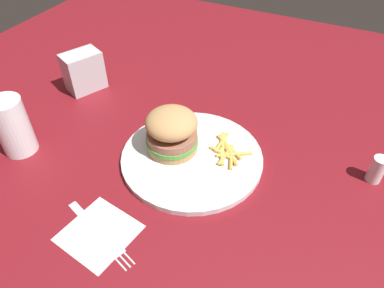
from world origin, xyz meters
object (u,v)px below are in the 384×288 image
Objects in this scene: fries_pile at (227,150)px; salt_shaker at (377,169)px; napkin at (99,233)px; sandwich at (172,131)px; fork at (99,233)px; drink_glass at (14,129)px; napkin_dispenser at (84,71)px; plate at (192,157)px.

salt_shaker is at bearing -167.18° from fries_pile.
fries_pile is 0.28m from salt_shaker.
fries_pile is 0.29m from napkin.
sandwich is 0.62× the size of fork.
sandwich reaches higher than salt_shaker.
sandwich is 0.86× the size of drink_glass.
napkin is 2.00× the size of salt_shaker.
napkin_dispenser is at bearing -49.23° from napkin.
fries_pile reaches higher than napkin.
salt_shaker reaches higher than plate.
fries_pile is 0.99× the size of napkin_dispenser.
salt_shaker is at bearing -140.22° from fork.
fries_pile is 0.87× the size of napkin.
fries_pile is (-0.10, -0.04, -0.04)m from sandwich.
drink_glass reaches higher than sandwich.
plate is at bearing -105.38° from napkin.
napkin_dispenser is 1.76× the size of salt_shaker.
napkin is 0.45m from napkin_dispenser.
fries_pile is at bearing -156.79° from drink_glass.
sandwich is 0.33m from napkin_dispenser.
fork is (0.12, 0.27, -0.01)m from fries_pile.
sandwich reaches higher than plate.
napkin is (0.02, 0.23, -0.06)m from sandwich.
fries_pile is at bearing -159.93° from sandwich.
napkin_dispenser is 0.69m from salt_shaker.
salt_shaker is (-0.69, 0.01, -0.02)m from napkin_dispenser.
sandwich is 0.31m from drink_glass.
fork is 0.29m from drink_glass.
fork is at bearing 160.46° from napkin.
fork is at bearing 65.87° from fries_pile.
fries_pile is 0.29m from fork.
napkin is 0.00m from fork.
fries_pile is at bearing 12.82° from salt_shaker.
salt_shaker is (-0.27, -0.06, 0.01)m from fries_pile.
napkin is 0.65× the size of fork.
plate is 1.68× the size of fork.
sandwich reaches higher than fries_pile.
napkin is (0.06, 0.23, -0.01)m from plate.
napkin_dispenser is at bearing -18.18° from plate.
napkin_dispenser reaches higher than fork.
fork reaches higher than napkin.
plate is 0.36m from drink_glass.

